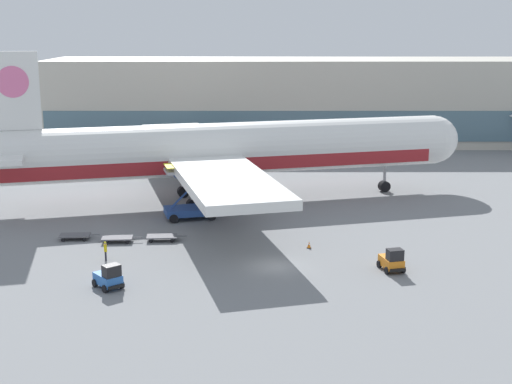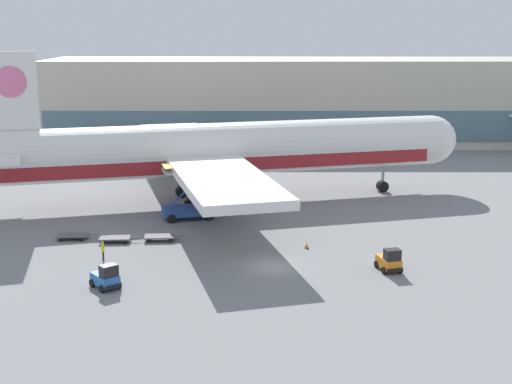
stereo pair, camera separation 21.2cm
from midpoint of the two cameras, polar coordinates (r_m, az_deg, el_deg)
name	(u,v)px [view 2 (the right image)]	position (r m, az deg, el deg)	size (l,w,h in m)	color
ground_plane	(274,266)	(59.68, 1.59, -5.95)	(400.00, 400.00, 0.00)	slate
terminal_building	(318,101)	(122.74, 5.00, 7.29)	(90.00, 18.20, 14.00)	#BCB7A8
airplane_main	(217,151)	(79.71, -3.09, 3.27)	(56.92, 48.46, 17.00)	white
scissor_lift_loader	(190,198)	(73.97, -5.22, -0.48)	(5.79, 4.47, 5.65)	#284C99
baggage_tug_foreground	(108,277)	(55.73, -11.63, -6.69)	(2.67, 2.78, 2.00)	#2D66B7
baggage_tug_mid	(392,261)	(59.29, 10.91, -5.43)	(2.09, 2.70, 2.00)	orange
baggage_dolly_lead	(75,235)	(68.88, -14.19, -3.38)	(3.75, 1.69, 0.48)	#56565B
baggage_dolly_second	(117,238)	(67.18, -10.95, -3.64)	(3.75, 1.69, 0.48)	#56565B
baggage_dolly_third	(162,237)	(66.96, -7.45, -3.56)	(3.75, 1.69, 0.48)	#56565B
ground_crew_far	(105,249)	(62.11, -11.89, -4.51)	(0.32, 0.55, 1.69)	black
traffic_cone_near	(309,245)	(64.43, 4.34, -4.24)	(0.40, 0.40, 0.63)	black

